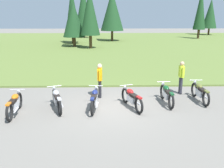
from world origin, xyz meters
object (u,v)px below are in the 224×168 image
motorcycle_silver (57,99)px  motorcycle_navy (95,99)px  motorcycle_red (132,98)px  rider_with_back_turned (100,78)px  motorcycle_orange (15,104)px  motorcycle_olive (200,92)px  motorcycle_british_green (167,94)px  rider_in_hivis_vest (181,76)px

motorcycle_silver → motorcycle_navy: bearing=-0.1°
motorcycle_red → rider_with_back_turned: (-1.39, 1.46, 0.51)m
motorcycle_red → motorcycle_orange: bearing=-172.8°
motorcycle_navy → motorcycle_olive: (4.85, 0.88, 0.00)m
motorcycle_silver → motorcycle_olive: size_ratio=0.96×
motorcycle_orange → motorcycle_navy: (3.20, 0.51, 0.00)m
motorcycle_silver → motorcycle_navy: same height
motorcycle_orange → motorcycle_british_green: size_ratio=1.00×
motorcycle_olive → rider_in_hivis_vest: size_ratio=1.26×
motorcycle_olive → rider_with_back_turned: bearing=171.8°
motorcycle_orange → motorcycle_british_green: 6.53m
rider_in_hivis_vest → rider_with_back_turned: bearing=-173.0°
motorcycle_silver → motorcycle_navy: (1.60, -0.00, 0.00)m
motorcycle_red → motorcycle_olive: size_ratio=0.96×
motorcycle_orange → rider_with_back_turned: size_ratio=1.26×
motorcycle_navy → motorcycle_british_green: bearing=10.5°
motorcycle_silver → rider_in_hivis_vest: size_ratio=1.21×
motorcycle_silver → motorcycle_red: same height
motorcycle_silver → rider_in_hivis_vest: rider_in_hivis_vest is taller
motorcycle_olive → motorcycle_silver: bearing=-172.3°
motorcycle_red → rider_in_hivis_vest: size_ratio=1.21×
motorcycle_navy → rider_with_back_turned: 1.64m
motorcycle_orange → motorcycle_olive: 8.17m
motorcycle_red → motorcycle_british_green: bearing=17.1°
motorcycle_orange → motorcycle_silver: bearing=17.7°
motorcycle_british_green → motorcycle_olive: size_ratio=1.00×
motorcycle_silver → motorcycle_red: bearing=1.6°
motorcycle_british_green → motorcycle_red: bearing=-162.9°
motorcycle_orange → motorcycle_silver: same height
motorcycle_navy → rider_with_back_turned: (0.19, 1.55, 0.51)m
motorcycle_navy → motorcycle_red: 1.59m
rider_with_back_turned → motorcycle_orange: bearing=-148.8°
motorcycle_red → motorcycle_navy: bearing=-176.6°
motorcycle_silver → motorcycle_navy: size_ratio=0.96×
motorcycle_red → motorcycle_silver: bearing=-178.4°
motorcycle_orange → motorcycle_navy: size_ratio=1.00×
motorcycle_red → rider_with_back_turned: size_ratio=1.21×
rider_with_back_turned → rider_in_hivis_vest: 4.13m
motorcycle_orange → rider_in_hivis_vest: (7.49, 2.56, 0.51)m
motorcycle_silver → motorcycle_olive: bearing=7.7°
motorcycle_navy → motorcycle_olive: size_ratio=1.00×
motorcycle_navy → rider_in_hivis_vest: size_ratio=1.26×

